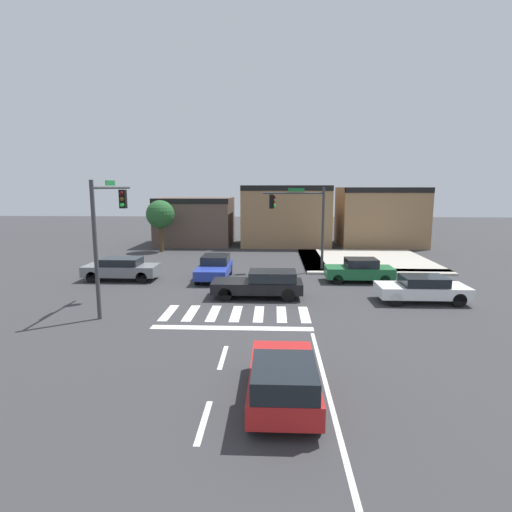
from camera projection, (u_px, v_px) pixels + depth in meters
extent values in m
plane|color=#353538|center=(243.00, 290.00, 23.65)|extent=(120.00, 120.00, 0.00)
cube|color=silver|center=(169.00, 313.00, 19.34)|extent=(0.45, 2.50, 0.01)
cube|color=silver|center=(191.00, 313.00, 19.30)|extent=(0.45, 2.50, 0.01)
cube|color=silver|center=(214.00, 313.00, 19.25)|extent=(0.45, 2.50, 0.01)
cube|color=silver|center=(236.00, 314.00, 19.21)|extent=(0.45, 2.50, 0.01)
cube|color=silver|center=(259.00, 314.00, 19.17)|extent=(0.45, 2.50, 0.01)
cube|color=silver|center=(282.00, 314.00, 19.12)|extent=(0.45, 2.50, 0.01)
cube|color=silver|center=(304.00, 314.00, 19.08)|extent=(0.45, 2.50, 0.01)
cube|color=white|center=(232.00, 328.00, 17.24)|extent=(6.80, 0.50, 0.01)
cube|color=white|center=(223.00, 357.00, 14.28)|extent=(0.16, 2.00, 0.01)
cube|color=white|center=(204.00, 422.00, 10.34)|extent=(0.16, 2.00, 0.01)
cube|color=white|center=(357.00, 501.00, 7.74)|extent=(0.14, 18.00, 0.01)
cylinder|color=yellow|center=(280.00, 353.00, 14.64)|extent=(1.14, 1.14, 0.01)
cylinder|color=white|center=(273.00, 353.00, 14.65)|extent=(0.18, 0.18, 0.00)
cylinder|color=white|center=(288.00, 353.00, 14.63)|extent=(0.18, 0.18, 0.00)
cube|color=white|center=(280.00, 353.00, 14.64)|extent=(0.51, 0.05, 0.00)
cube|color=#B2AA9E|center=(379.00, 272.00, 28.38)|extent=(10.00, 1.60, 0.15)
cube|color=#B2AA9E|center=(312.00, 259.00, 33.29)|extent=(1.60, 10.00, 0.15)
cube|color=#B2AA9E|center=(364.00, 260.00, 33.11)|extent=(10.00, 10.00, 0.15)
cube|color=brown|center=(196.00, 221.00, 42.60)|extent=(7.38, 6.71, 4.75)
cube|color=black|center=(189.00, 201.00, 39.14)|extent=(7.38, 0.50, 0.50)
cube|color=#93704C|center=(286.00, 215.00, 41.79)|extent=(8.67, 6.05, 5.98)
cube|color=black|center=(287.00, 188.00, 38.55)|extent=(8.67, 0.50, 0.50)
cube|color=#93704C|center=(380.00, 216.00, 41.64)|extent=(8.10, 6.53, 5.80)
cube|color=black|center=(389.00, 190.00, 38.18)|extent=(8.10, 0.50, 0.50)
cylinder|color=#383A3D|center=(96.00, 251.00, 17.97)|extent=(0.18, 0.18, 6.11)
cylinder|color=#383A3D|center=(112.00, 188.00, 19.78)|extent=(0.12, 4.59, 0.12)
cube|color=black|center=(123.00, 199.00, 21.18)|extent=(0.32, 0.32, 0.95)
sphere|color=#470A0A|center=(121.00, 193.00, 20.97)|extent=(0.22, 0.22, 0.22)
sphere|color=#4C330C|center=(122.00, 199.00, 21.02)|extent=(0.22, 0.22, 0.22)
sphere|color=#1ED833|center=(122.00, 205.00, 21.07)|extent=(0.22, 0.22, 0.22)
cube|color=#197233|center=(110.00, 183.00, 19.52)|extent=(0.03, 1.10, 0.24)
cylinder|color=#383A3D|center=(323.00, 230.00, 28.52)|extent=(0.18, 0.18, 5.81)
cylinder|color=#383A3D|center=(293.00, 193.00, 28.19)|extent=(4.15, 0.12, 0.12)
cube|color=black|center=(272.00, 202.00, 28.35)|extent=(0.32, 0.32, 0.95)
sphere|color=#470A0A|center=(274.00, 197.00, 28.30)|extent=(0.22, 0.22, 0.22)
sphere|color=#4C330C|center=(274.00, 202.00, 28.34)|extent=(0.22, 0.22, 0.22)
sphere|color=#1ED833|center=(274.00, 206.00, 28.39)|extent=(0.22, 0.22, 0.22)
cube|color=#197233|center=(296.00, 190.00, 28.15)|extent=(1.10, 0.03, 0.24)
cube|color=black|center=(257.00, 286.00, 22.00)|extent=(4.77, 1.91, 0.57)
cube|color=black|center=(273.00, 276.00, 21.88)|extent=(2.47, 1.68, 0.54)
cylinder|color=black|center=(225.00, 294.00, 21.27)|extent=(0.71, 0.22, 0.71)
cylinder|color=black|center=(229.00, 287.00, 22.94)|extent=(0.71, 0.22, 0.71)
cylinder|color=black|center=(288.00, 295.00, 21.14)|extent=(0.71, 0.22, 0.71)
cylinder|color=black|center=(287.00, 287.00, 22.81)|extent=(0.71, 0.22, 0.71)
cube|color=slate|center=(121.00, 270.00, 26.08)|extent=(4.55, 1.88, 0.65)
cube|color=black|center=(122.00, 261.00, 25.99)|extent=(2.29, 1.65, 0.46)
cylinder|color=black|center=(150.00, 272.00, 26.88)|extent=(0.70, 0.22, 0.70)
cylinder|color=black|center=(142.00, 278.00, 25.25)|extent=(0.70, 0.22, 0.70)
cylinder|color=black|center=(103.00, 272.00, 27.01)|extent=(0.70, 0.22, 0.70)
cylinder|color=black|center=(92.00, 277.00, 25.38)|extent=(0.70, 0.22, 0.70)
cube|color=#23389E|center=(214.00, 270.00, 26.33)|extent=(1.91, 4.39, 0.58)
cube|color=black|center=(216.00, 259.00, 26.93)|extent=(1.68, 2.16, 0.53)
cylinder|color=black|center=(225.00, 279.00, 24.87)|extent=(0.22, 0.70, 0.70)
cylinder|color=black|center=(197.00, 279.00, 24.94)|extent=(0.22, 0.70, 0.70)
cylinder|color=black|center=(230.00, 269.00, 27.81)|extent=(0.22, 0.70, 0.70)
cylinder|color=black|center=(205.00, 269.00, 27.88)|extent=(0.22, 0.70, 0.70)
cube|color=white|center=(422.00, 291.00, 21.08)|extent=(4.46, 1.93, 0.57)
cube|color=black|center=(423.00, 281.00, 20.99)|extent=(2.14, 1.70, 0.47)
cylinder|color=black|center=(396.00, 299.00, 20.34)|extent=(0.69, 0.22, 0.69)
cylinder|color=black|center=(387.00, 291.00, 22.02)|extent=(0.69, 0.22, 0.69)
cylinder|color=black|center=(459.00, 300.00, 20.21)|extent=(0.69, 0.22, 0.69)
cylinder|color=black|center=(445.00, 291.00, 21.90)|extent=(0.69, 0.22, 0.69)
cube|color=red|center=(283.00, 379.00, 11.34)|extent=(1.82, 4.12, 0.60)
cube|color=black|center=(284.00, 376.00, 10.25)|extent=(1.60, 2.06, 0.55)
cylinder|color=black|center=(256.00, 366.00, 12.80)|extent=(0.22, 0.67, 0.67)
cylinder|color=black|center=(308.00, 367.00, 12.73)|extent=(0.22, 0.67, 0.67)
cylinder|color=black|center=(251.00, 415.00, 10.04)|extent=(0.22, 0.67, 0.67)
cylinder|color=black|center=(317.00, 416.00, 9.97)|extent=(0.22, 0.67, 0.67)
cube|color=#1E6638|center=(359.00, 272.00, 25.61)|extent=(4.12, 1.77, 0.66)
cube|color=black|center=(361.00, 263.00, 25.51)|extent=(1.89, 1.56, 0.52)
cylinder|color=black|center=(378.00, 274.00, 26.37)|extent=(0.61, 0.22, 0.61)
cylinder|color=black|center=(385.00, 280.00, 24.84)|extent=(0.61, 0.22, 0.61)
cylinder|color=black|center=(334.00, 274.00, 26.49)|extent=(0.61, 0.22, 0.61)
cylinder|color=black|center=(338.00, 279.00, 24.96)|extent=(0.61, 0.22, 0.61)
cylinder|color=#4C3823|center=(161.00, 236.00, 37.57)|extent=(0.36, 0.36, 2.80)
sphere|color=#235628|center=(160.00, 214.00, 37.24)|extent=(2.53, 2.53, 2.53)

